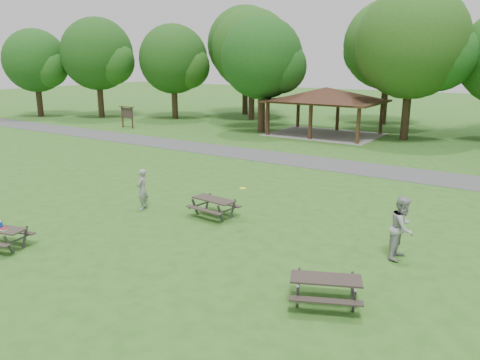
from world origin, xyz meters
The scene contains 17 objects.
ground centered at (0.00, 0.00, 0.00)m, with size 160.00×160.00×0.00m, color #2B5F1B.
asphalt_path centered at (0.00, 14.00, 0.01)m, with size 120.00×3.20×0.02m, color #454548.
pavilion centered at (-4.00, 24.00, 3.06)m, with size 8.60×7.01×3.76m.
notice_board centered at (-20.00, 18.00, 1.31)m, with size 1.60×0.30×1.88m.
tree_row_a centered at (-27.91, 22.03, 6.15)m, with size 7.56×7.20×9.97m.
tree_row_b centered at (-20.92, 25.53, 5.67)m, with size 7.14×6.80×9.28m.
tree_row_c centered at (-13.90, 29.03, 6.54)m, with size 8.19×7.80×10.67m.
tree_row_d centered at (-8.92, 22.53, 5.77)m, with size 6.93×6.60×9.27m.
tree_row_e centered at (2.10, 25.03, 6.78)m, with size 8.40×8.00×11.02m.
tree_deep_a centered at (-16.90, 32.53, 7.13)m, with size 8.40×8.00×11.38m.
tree_deep_b centered at (-1.90, 33.03, 6.89)m, with size 8.40×8.00×11.13m.
tree_flank_left centered at (-33.92, 19.03, 5.53)m, with size 6.72×6.40×8.93m.
picnic_table_middle centered at (0.50, 2.91, 0.55)m, with size 1.84×1.53×0.74m.
picnic_table_far centered at (6.79, -0.98, 0.56)m, with size 2.15×1.98×0.75m.
frisbee_in_flight centered at (2.11, 2.48, 1.49)m, with size 0.28×0.28×0.02m.
frisbee_thrower centered at (-2.48, 2.11, 0.83)m, with size 0.61×0.40×1.67m, color gray.
frisbee_catcher centered at (7.58, 2.92, 0.98)m, with size 0.95×0.74×1.96m, color #A0A0A2.
Camera 1 is at (10.76, -10.91, 5.95)m, focal length 35.00 mm.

